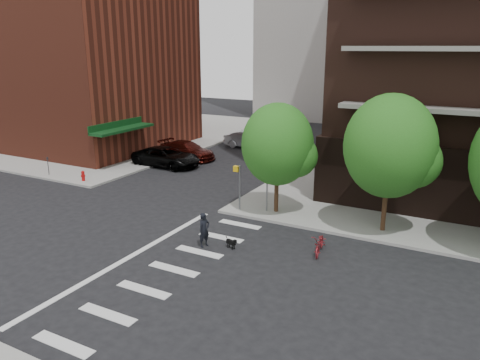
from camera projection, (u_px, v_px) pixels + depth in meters
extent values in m
plane|color=black|center=(121.00, 255.00, 21.52)|extent=(120.00, 120.00, 0.00)
cube|color=gray|center=(99.00, 131.00, 52.57)|extent=(31.00, 33.00, 0.15)
cube|color=silver|center=(63.00, 344.00, 15.07)|extent=(2.40, 0.50, 0.01)
cube|color=silver|center=(108.00, 314.00, 16.76)|extent=(2.40, 0.50, 0.01)
cube|color=silver|center=(144.00, 290.00, 18.46)|extent=(2.40, 0.50, 0.01)
cube|color=silver|center=(174.00, 269.00, 20.15)|extent=(2.40, 0.50, 0.01)
cube|color=silver|center=(199.00, 252.00, 21.84)|extent=(2.40, 0.50, 0.01)
cube|color=silver|center=(221.00, 237.00, 23.53)|extent=(2.40, 0.50, 0.01)
cube|color=silver|center=(240.00, 224.00, 25.22)|extent=(2.40, 0.50, 0.01)
cube|color=silver|center=(129.00, 257.00, 21.29)|extent=(0.30, 13.00, 0.01)
cube|color=maroon|center=(67.00, 36.00, 44.00)|extent=(20.00, 15.00, 20.00)
cube|color=#0C3814|center=(123.00, 129.00, 36.86)|extent=(1.40, 6.00, 0.20)
cylinder|color=#301E11|center=(276.00, 192.00, 26.52)|extent=(0.24, 0.24, 2.30)
sphere|color=#235B19|center=(277.00, 144.00, 25.76)|extent=(4.00, 4.00, 4.00)
cylinder|color=#301E11|center=(384.00, 206.00, 23.73)|extent=(0.24, 0.24, 2.60)
sphere|color=#235B19|center=(390.00, 146.00, 22.88)|extent=(4.50, 4.50, 4.50)
cylinder|color=slate|center=(240.00, 188.00, 26.80)|extent=(0.10, 0.10, 2.60)
cube|color=gold|center=(236.00, 169.00, 26.59)|extent=(0.32, 0.25, 0.32)
cylinder|color=slate|center=(267.00, 192.00, 26.59)|extent=(0.08, 0.08, 2.20)
cube|color=gold|center=(266.00, 178.00, 26.22)|extent=(0.64, 0.02, 0.64)
cylinder|color=#A50C0C|center=(83.00, 177.00, 32.79)|extent=(0.22, 0.22, 0.60)
sphere|color=#A50C0C|center=(83.00, 172.00, 32.70)|extent=(0.24, 0.24, 0.24)
cylinder|color=black|center=(48.00, 167.00, 34.32)|extent=(0.05, 0.05, 1.10)
cube|color=black|center=(47.00, 159.00, 34.14)|extent=(0.10, 0.08, 0.22)
imported|color=black|center=(166.00, 157.00, 37.21)|extent=(2.59, 5.61, 1.56)
imported|color=#3D0D09|center=(187.00, 150.00, 39.65)|extent=(2.62, 5.37, 1.51)
imported|color=#94979C|center=(250.00, 140.00, 43.89)|extent=(1.86, 4.93, 1.61)
imported|color=maroon|center=(320.00, 244.00, 21.58)|extent=(0.96, 1.96, 0.98)
imported|color=black|center=(204.00, 230.00, 22.25)|extent=(0.70, 0.56, 1.68)
cube|color=black|center=(231.00, 242.00, 22.16)|extent=(0.52, 0.29, 0.20)
cube|color=black|center=(235.00, 242.00, 21.95)|extent=(0.17, 0.15, 0.14)
cylinder|color=black|center=(234.00, 246.00, 22.19)|extent=(0.05, 0.05, 0.21)
cylinder|color=black|center=(228.00, 246.00, 22.25)|extent=(0.05, 0.05, 0.21)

